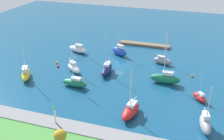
% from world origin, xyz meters
% --- Properties ---
extents(water, '(160.00, 160.00, 0.00)m').
position_xyz_m(water, '(0.00, 0.00, 0.00)').
color(water, navy).
rests_on(water, ground).
extents(pier_dock, '(18.27, 2.75, 0.86)m').
position_xyz_m(pier_dock, '(-3.37, -19.70, 0.43)').
color(pier_dock, brown).
rests_on(pier_dock, ground).
extents(breakwater, '(55.42, 3.82, 1.33)m').
position_xyz_m(breakwater, '(0.00, 34.24, 0.67)').
color(breakwater, gray).
rests_on(breakwater, ground).
extents(harbor_beacon, '(0.56, 0.56, 3.73)m').
position_xyz_m(harbor_beacon, '(2.81, 34.24, 3.48)').
color(harbor_beacon, silver).
rests_on(harbor_beacon, breakwater).
extents(park_tree_mideast, '(2.26, 2.26, 3.98)m').
position_xyz_m(park_tree_mideast, '(-1.91, 40.69, 3.99)').
color(park_tree_mideast, brown).
rests_on(park_tree_mideast, shoreline_park).
extents(sailboat_gray_near_pier, '(3.27, 6.64, 10.04)m').
position_xyz_m(sailboat_gray_near_pier, '(-25.91, 25.02, 1.43)').
color(sailboat_gray_near_pier, gray).
rests_on(sailboat_gray_near_pier, water).
extents(sailboat_white_lone_north, '(7.89, 4.72, 12.74)m').
position_xyz_m(sailboat_white_lone_north, '(16.70, -6.03, 1.22)').
color(sailboat_white_lone_north, white).
rests_on(sailboat_white_lone_north, water).
extents(sailboat_green_outer_mooring, '(8.08, 2.60, 13.83)m').
position_xyz_m(sailboat_green_outer_mooring, '(-15.09, 7.33, 1.48)').
color(sailboat_green_outer_mooring, '#19724C').
rests_on(sailboat_green_outer_mooring, water).
extents(sailboat_red_lone_south, '(3.55, 7.63, 11.27)m').
position_xyz_m(sailboat_red_lone_south, '(-10.45, 25.09, 1.32)').
color(sailboat_red_lone_south, red).
rests_on(sailboat_red_lone_south, water).
extents(sailboat_navy_along_channel, '(2.87, 8.08, 11.39)m').
position_xyz_m(sailboat_navy_along_channel, '(1.72, 6.69, 1.30)').
color(sailboat_navy_along_channel, '#141E4C').
rests_on(sailboat_navy_along_channel, water).
extents(sailboat_blue_far_south, '(6.88, 5.34, 12.39)m').
position_xyz_m(sailboat_blue_far_south, '(2.55, -8.07, 1.52)').
color(sailboat_blue_far_south, '#2347B2').
rests_on(sailboat_blue_far_south, water).
extents(sailboat_yellow_mid_basin, '(5.66, 7.80, 13.38)m').
position_xyz_m(sailboat_yellow_mid_basin, '(21.78, 16.78, 1.46)').
color(sailboat_yellow_mid_basin, yellow).
rests_on(sailboat_yellow_mid_basin, water).
extents(sailboat_gray_center_basin, '(6.31, 3.16, 11.38)m').
position_xyz_m(sailboat_gray_center_basin, '(-12.31, -5.24, 1.16)').
color(sailboat_gray_center_basin, gray).
rests_on(sailboat_gray_center_basin, water).
extents(sailboat_white_off_beacon, '(6.39, 5.69, 10.29)m').
position_xyz_m(sailboat_white_off_beacon, '(11.29, 8.45, 1.20)').
color(sailboat_white_off_beacon, white).
rests_on(sailboat_white_off_beacon, water).
extents(sailboat_green_west_end, '(7.10, 2.63, 10.56)m').
position_xyz_m(sailboat_green_west_end, '(6.94, 16.81, 1.15)').
color(sailboat_green_west_end, '#19724C').
rests_on(sailboat_green_west_end, water).
extents(sailboat_red_inner_mooring, '(4.26, 4.83, 7.76)m').
position_xyz_m(sailboat_red_inner_mooring, '(-24.34, 13.60, 0.91)').
color(sailboat_red_inner_mooring, red).
rests_on(sailboat_red_inner_mooring, water).
extents(mooring_buoy_red, '(0.71, 0.71, 0.71)m').
position_xyz_m(mooring_buoy_red, '(17.09, 7.30, 0.35)').
color(mooring_buoy_red, red).
rests_on(mooring_buoy_red, water).
extents(mooring_buoy_orange, '(0.65, 0.65, 0.65)m').
position_xyz_m(mooring_buoy_orange, '(-21.73, 1.17, 0.33)').
color(mooring_buoy_orange, orange).
rests_on(mooring_buoy_orange, water).
extents(mooring_buoy_yellow, '(0.72, 0.72, 0.72)m').
position_xyz_m(mooring_buoy_yellow, '(18.87, 4.98, 0.36)').
color(mooring_buoy_yellow, yellow).
rests_on(mooring_buoy_yellow, water).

